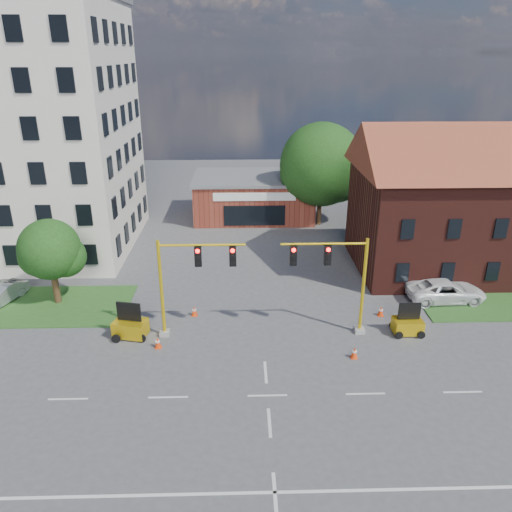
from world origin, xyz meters
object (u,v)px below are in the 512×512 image
signal_mast_west (189,277)px  pickup_white (446,291)px  trailer_west (130,327)px  trailer_east (408,324)px  signal_mast_east (337,275)px

signal_mast_west → pickup_white: size_ratio=1.15×
trailer_west → trailer_east: (16.94, -0.11, -0.07)m
pickup_white → trailer_west: bearing=99.0°
trailer_west → signal_mast_east: bearing=13.2°
signal_mast_east → trailer_west: (-12.39, -0.09, -3.23)m
signal_mast_west → trailer_west: size_ratio=2.82×
trailer_east → signal_mast_east: bearing=176.6°
signal_mast_east → trailer_east: size_ratio=3.13×
trailer_east → trailer_west: bearing=178.7°
signal_mast_west → trailer_east: size_ratio=3.13×
signal_mast_west → trailer_east: signal_mast_west is taller
signal_mast_east → signal_mast_west: bearing=180.0°
trailer_west → signal_mast_west: bearing=14.2°
signal_mast_east → pickup_white: (8.57, 4.12, -3.17)m
signal_mast_east → trailer_east: 5.62m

